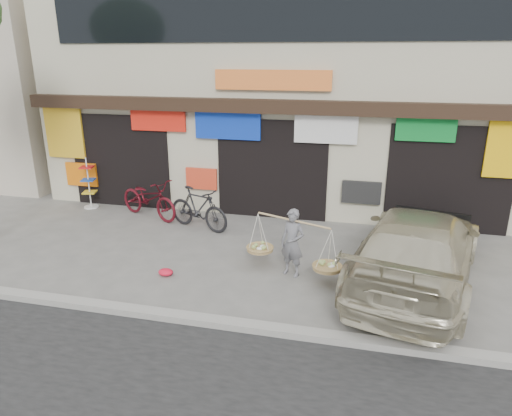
% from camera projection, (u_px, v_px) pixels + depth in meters
% --- Properties ---
extents(ground, '(70.00, 70.00, 0.00)m').
position_uv_depth(ground, '(238.00, 272.00, 9.53)').
color(ground, slate).
rests_on(ground, ground).
extents(kerb, '(70.00, 0.25, 0.12)m').
position_uv_depth(kerb, '(206.00, 320.00, 7.66)').
color(kerb, gray).
rests_on(kerb, ground).
extents(shophouse_block, '(14.00, 6.32, 7.00)m').
position_uv_depth(shophouse_block, '(291.00, 83.00, 14.35)').
color(shophouse_block, '#BEB79A').
rests_on(shophouse_block, ground).
extents(street_vendor, '(2.03, 1.13, 1.41)m').
position_uv_depth(street_vendor, '(292.00, 246.00, 9.20)').
color(street_vendor, slate).
rests_on(street_vendor, ground).
extents(bike_0, '(2.22, 1.51, 1.10)m').
position_uv_depth(bike_0, '(149.00, 198.00, 12.56)').
color(bike_0, '#550E18').
rests_on(bike_0, ground).
extents(bike_1, '(1.91, 1.12, 1.11)m').
position_uv_depth(bike_1, '(198.00, 209.00, 11.71)').
color(bike_1, black).
rests_on(bike_1, ground).
extents(suv, '(3.24, 5.51, 1.50)m').
position_uv_depth(suv, '(417.00, 248.00, 8.83)').
color(suv, beige).
rests_on(suv, ground).
extents(display_rack, '(0.44, 0.44, 1.51)m').
position_uv_depth(display_rack, '(89.00, 188.00, 13.36)').
color(display_rack, silver).
rests_on(display_rack, ground).
extents(red_bag, '(0.31, 0.25, 0.14)m').
position_uv_depth(red_bag, '(166.00, 272.00, 9.35)').
color(red_bag, red).
rests_on(red_bag, ground).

